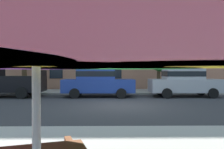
# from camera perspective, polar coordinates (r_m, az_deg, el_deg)

# --- Properties ---
(ground_plane) EXTENTS (120.00, 120.00, 0.00)m
(ground_plane) POSITION_cam_1_polar(r_m,az_deg,el_deg) (10.72, 2.18, -7.70)
(ground_plane) COLOR #38383A
(sidewalk_far) EXTENTS (56.00, 3.60, 0.12)m
(sidewalk_far) POSITION_cam_1_polar(r_m,az_deg,el_deg) (17.47, 0.96, -4.26)
(sidewalk_far) COLOR #9E998E
(sidewalk_far) RESTS_ON ground
(apartment_building) EXTENTS (44.96, 12.08, 16.00)m
(apartment_building) POSITION_cam_1_polar(r_m,az_deg,el_deg) (26.39, 0.35, 14.79)
(apartment_building) COLOR #A87056
(apartment_building) RESTS_ON ground
(sedan_blue) EXTENTS (4.40, 1.98, 1.78)m
(sedan_blue) POSITION_cam_1_polar(r_m,az_deg,el_deg) (14.32, -3.55, -1.78)
(sedan_blue) COLOR navy
(sedan_blue) RESTS_ON ground
(sedan_silver) EXTENTS (4.40, 1.98, 1.78)m
(sedan_silver) POSITION_cam_1_polar(r_m,az_deg,el_deg) (15.08, 17.45, -1.68)
(sedan_silver) COLOR #A8AAB2
(sedan_silver) RESTS_ON ground
(street_tree_left) EXTENTS (2.82, 2.99, 5.17)m
(street_tree_left) POSITION_cam_1_polar(r_m,az_deg,el_deg) (19.02, -20.68, 6.94)
(street_tree_left) COLOR #4C3823
(street_tree_left) RESTS_ON ground
(street_tree_middle) EXTENTS (1.94, 2.12, 3.63)m
(street_tree_middle) POSITION_cam_1_polar(r_m,az_deg,el_deg) (17.57, 11.85, 4.08)
(street_tree_middle) COLOR #4C3823
(street_tree_middle) RESTS_ON ground
(patio_umbrella) EXTENTS (4.00, 3.71, 2.22)m
(patio_umbrella) POSITION_cam_1_polar(r_m,az_deg,el_deg) (1.70, -18.29, 11.19)
(patio_umbrella) COLOR silver
(patio_umbrella) RESTS_ON ground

